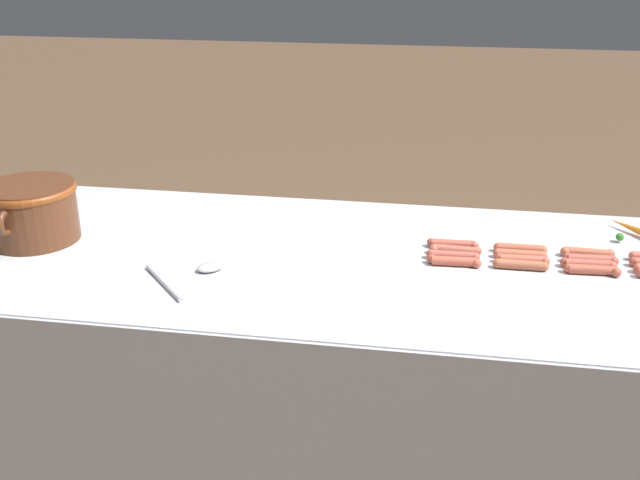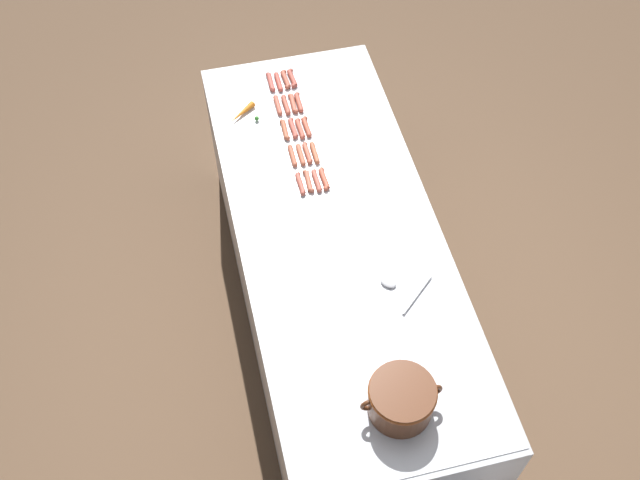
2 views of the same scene
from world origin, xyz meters
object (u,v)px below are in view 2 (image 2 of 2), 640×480
(hot_dog_4, at_px, (324,179))
(hot_dog_7, at_px, (300,129))
(hot_dog_11, at_px, (286,105))
(hot_dog_17, at_px, (285,130))
(hot_dog_1, at_px, (300,102))
(hot_dog_14, at_px, (308,181))
(hot_dog_5, at_px, (286,79))
(carrot, at_px, (242,113))
(hot_dog_10, at_px, (278,82))
(serving_spoon, at_px, (398,287))
(hot_dog_9, at_px, (317,181))
(hot_dog_8, at_px, (307,153))
(hot_dog_13, at_px, (301,155))
(hot_dog_15, at_px, (271,82))
(hot_dog_16, at_px, (278,105))
(bean_pot, at_px, (401,398))
(hot_dog_2, at_px, (307,127))
(hot_dog_12, at_px, (293,128))
(hot_dog_18, at_px, (292,156))
(hot_dog_3, at_px, (316,153))
(hot_dog_0, at_px, (292,78))
(hot_dog_19, at_px, (300,184))

(hot_dog_4, xyz_separation_m, hot_dog_7, (0.04, -0.34, 0.00))
(hot_dog_11, relative_size, hot_dog_17, 1.00)
(hot_dog_1, bearing_deg, hot_dog_14, 81.93)
(hot_dog_5, bearing_deg, carrot, 36.77)
(hot_dog_10, bearing_deg, serving_spoon, 100.16)
(hot_dog_9, height_order, hot_dog_10, same)
(hot_dog_8, relative_size, hot_dog_13, 1.00)
(hot_dog_1, relative_size, carrot, 0.90)
(hot_dog_10, bearing_deg, hot_dog_9, 93.22)
(hot_dog_17, bearing_deg, serving_spoon, 105.59)
(hot_dog_7, height_order, carrot, carrot)
(hot_dog_5, xyz_separation_m, hot_dog_15, (0.08, 0.00, 0.00))
(hot_dog_15, bearing_deg, hot_dog_16, 90.78)
(hot_dog_7, distance_m, bean_pot, 1.50)
(hot_dog_2, relative_size, hot_dog_15, 1.00)
(hot_dog_14, distance_m, bean_pot, 1.16)
(hot_dog_12, xyz_separation_m, serving_spoon, (-0.23, 0.99, -0.00))
(hot_dog_2, height_order, hot_dog_18, same)
(hot_dog_16, bearing_deg, hot_dog_9, 98.26)
(hot_dog_2, xyz_separation_m, hot_dog_18, (0.11, 0.17, 0.00))
(hot_dog_16, xyz_separation_m, carrot, (0.18, 0.02, 0.00))
(hot_dog_1, distance_m, hot_dog_8, 0.34)
(hot_dog_17, xyz_separation_m, bean_pot, (-0.13, 1.50, 0.08))
(hot_dog_4, xyz_separation_m, carrot, (0.30, -0.50, 0.00))
(hot_dog_13, distance_m, serving_spoon, 0.85)
(hot_dog_5, distance_m, hot_dog_11, 0.19)
(hot_dog_9, bearing_deg, hot_dog_5, -90.03)
(hot_dog_4, relative_size, hot_dog_9, 1.00)
(hot_dog_3, relative_size, hot_dog_12, 1.00)
(hot_dog_4, distance_m, hot_dog_17, 0.37)
(hot_dog_0, distance_m, hot_dog_1, 0.18)
(hot_dog_2, relative_size, hot_dog_10, 1.00)
(hot_dog_1, bearing_deg, hot_dog_10, -66.36)
(hot_dog_1, height_order, bean_pot, bean_pot)
(carrot, bearing_deg, hot_dog_16, -174.04)
(hot_dog_1, bearing_deg, carrot, 2.92)
(hot_dog_10, relative_size, serving_spoon, 0.61)
(hot_dog_7, distance_m, hot_dog_18, 0.18)
(hot_dog_17, bearing_deg, hot_dog_12, -178.76)
(hot_dog_0, xyz_separation_m, hot_dog_10, (0.07, 0.01, 0.00))
(hot_dog_7, height_order, hot_dog_19, same)
(hot_dog_4, bearing_deg, hot_dog_5, -87.04)
(hot_dog_3, height_order, hot_dog_19, same)
(hot_dog_1, distance_m, carrot, 0.29)
(hot_dog_16, bearing_deg, hot_dog_19, 89.87)
(hot_dog_11, bearing_deg, hot_dog_0, -111.60)
(hot_dog_16, bearing_deg, hot_dog_14, 94.26)
(hot_dog_5, height_order, hot_dog_7, same)
(hot_dog_11, xyz_separation_m, hot_dog_13, (0.00, 0.34, 0.00))
(hot_dog_4, xyz_separation_m, hot_dog_13, (0.07, -0.17, 0.00))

